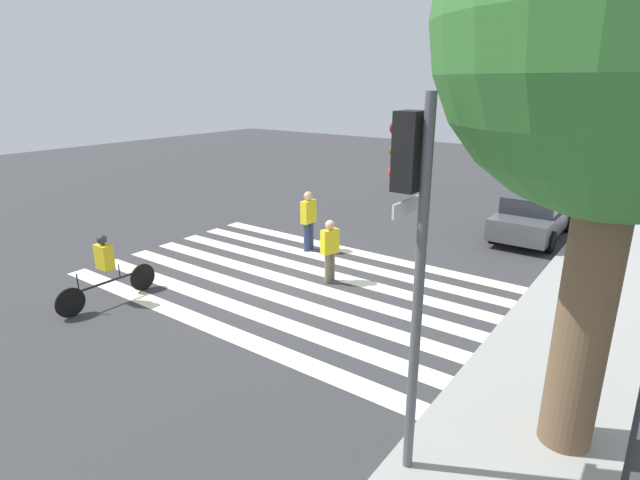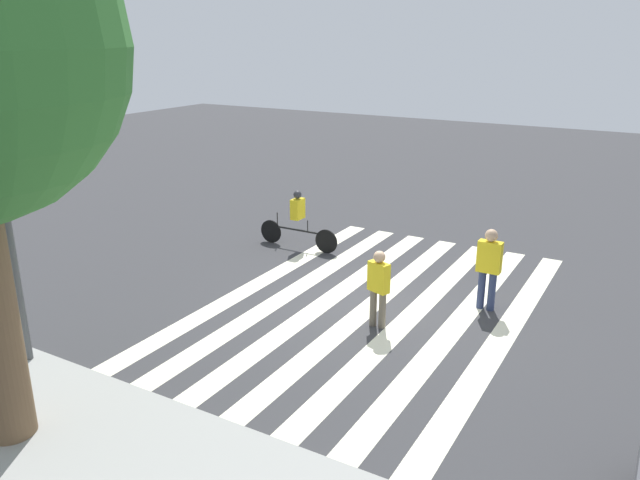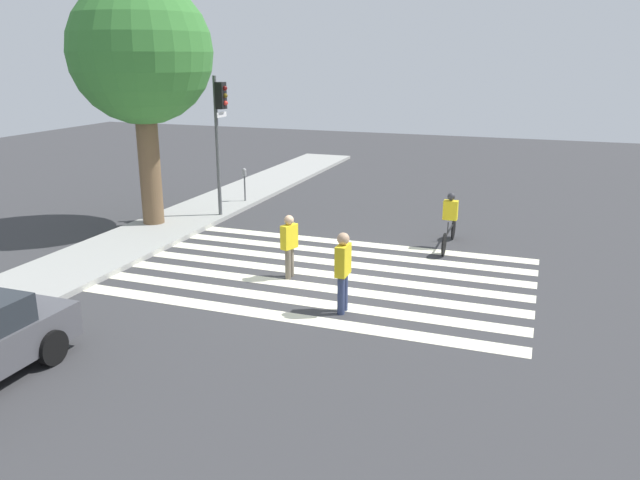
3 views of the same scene
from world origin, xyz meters
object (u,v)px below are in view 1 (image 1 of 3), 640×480
at_px(pedestrian_adult_yellow_jacket, 330,248).
at_px(car_parked_dark_suv, 534,215).
at_px(traffic_light, 412,225).
at_px(street_tree, 637,26).
at_px(pedestrian_adult_blue_shirt, 308,218).
at_px(cyclist_near_curb, 106,267).

relative_size(pedestrian_adult_yellow_jacket, car_parked_dark_suv, 0.38).
bearing_deg(car_parked_dark_suv, pedestrian_adult_yellow_jacket, -23.79).
height_order(traffic_light, car_parked_dark_suv, traffic_light).
xyz_separation_m(street_tree, pedestrian_adult_yellow_jacket, (-2.96, -5.96, -4.43)).
relative_size(pedestrian_adult_yellow_jacket, pedestrian_adult_blue_shirt, 0.90).
xyz_separation_m(street_tree, car_parked_dark_suv, (-9.89, -2.90, -4.61)).
bearing_deg(pedestrian_adult_yellow_jacket, car_parked_dark_suv, 175.25).
distance_m(pedestrian_adult_blue_shirt, cyclist_near_curb, 5.74).
height_order(traffic_light, pedestrian_adult_blue_shirt, traffic_light).
distance_m(street_tree, car_parked_dark_suv, 11.29).
bearing_deg(street_tree, car_parked_dark_suv, -163.64).
xyz_separation_m(pedestrian_adult_yellow_jacket, cyclist_near_curb, (3.93, -3.31, -0.04)).
xyz_separation_m(traffic_light, cyclist_near_curb, (-0.70, -7.65, -2.43)).
bearing_deg(street_tree, pedestrian_adult_yellow_jacket, -116.36).
xyz_separation_m(pedestrian_adult_yellow_jacket, car_parked_dark_suv, (-6.94, 3.06, -0.18)).
relative_size(street_tree, pedestrian_adult_yellow_jacket, 4.73).
xyz_separation_m(street_tree, pedestrian_adult_blue_shirt, (-4.59, -7.87, -4.33)).
bearing_deg(pedestrian_adult_yellow_jacket, street_tree, 82.69).
relative_size(traffic_light, street_tree, 0.62).
distance_m(street_tree, pedestrian_adult_blue_shirt, 10.09).
relative_size(pedestrian_adult_blue_shirt, car_parked_dark_suv, 0.42).
distance_m(pedestrian_adult_blue_shirt, car_parked_dark_suv, 7.27).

